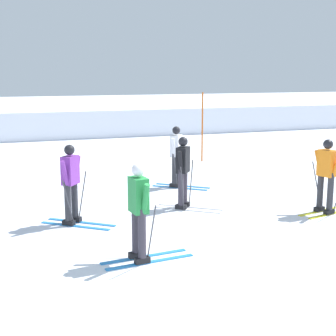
{
  "coord_description": "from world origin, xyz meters",
  "views": [
    {
      "loc": [
        -3.39,
        -6.96,
        3.2
      ],
      "look_at": [
        0.44,
        4.25,
        0.9
      ],
      "focal_mm": 53.36,
      "sensor_mm": 36.0,
      "label": 1
    }
  ],
  "objects_px": {
    "skier_black": "(183,171)",
    "trail_marker_pole": "(202,127)",
    "skier_white": "(176,155)",
    "skier_purple": "(71,182)",
    "skier_orange": "(327,174)",
    "skier_green": "(139,210)"
  },
  "relations": [
    {
      "from": "skier_black",
      "to": "skier_purple",
      "type": "bearing_deg",
      "value": -171.51
    },
    {
      "from": "skier_purple",
      "to": "skier_green",
      "type": "xyz_separation_m",
      "value": [
        0.78,
        -2.51,
        0.0
      ]
    },
    {
      "from": "skier_purple",
      "to": "skier_green",
      "type": "height_order",
      "value": "same"
    },
    {
      "from": "skier_purple",
      "to": "skier_orange",
      "type": "xyz_separation_m",
      "value": [
        5.59,
        -1.04,
        0.0
      ]
    },
    {
      "from": "skier_white",
      "to": "skier_black",
      "type": "bearing_deg",
      "value": -105.74
    },
    {
      "from": "skier_purple",
      "to": "skier_orange",
      "type": "distance_m",
      "value": 5.69
    },
    {
      "from": "skier_orange",
      "to": "trail_marker_pole",
      "type": "distance_m",
      "value": 7.11
    },
    {
      "from": "skier_white",
      "to": "skier_orange",
      "type": "distance_m",
      "value": 4.28
    },
    {
      "from": "skier_green",
      "to": "skier_purple",
      "type": "bearing_deg",
      "value": 107.29
    },
    {
      "from": "skier_green",
      "to": "skier_black",
      "type": "relative_size",
      "value": 1.0
    },
    {
      "from": "skier_white",
      "to": "skier_black",
      "type": "xyz_separation_m",
      "value": [
        -0.61,
        -2.16,
        0.0
      ]
    },
    {
      "from": "skier_orange",
      "to": "skier_black",
      "type": "bearing_deg",
      "value": 153.81
    },
    {
      "from": "skier_green",
      "to": "skier_orange",
      "type": "distance_m",
      "value": 5.03
    },
    {
      "from": "skier_green",
      "to": "skier_orange",
      "type": "relative_size",
      "value": 1.0
    },
    {
      "from": "trail_marker_pole",
      "to": "skier_orange",
      "type": "bearing_deg",
      "value": -89.42
    },
    {
      "from": "skier_orange",
      "to": "skier_black",
      "type": "distance_m",
      "value": 3.26
    },
    {
      "from": "skier_white",
      "to": "skier_green",
      "type": "bearing_deg",
      "value": -116.2
    },
    {
      "from": "skier_purple",
      "to": "skier_green",
      "type": "relative_size",
      "value": 1.0
    },
    {
      "from": "skier_purple",
      "to": "skier_white",
      "type": "height_order",
      "value": "same"
    },
    {
      "from": "skier_black",
      "to": "skier_orange",
      "type": "bearing_deg",
      "value": -26.19
    },
    {
      "from": "skier_black",
      "to": "trail_marker_pole",
      "type": "xyz_separation_m",
      "value": [
        2.85,
        5.67,
        0.32
      ]
    },
    {
      "from": "skier_orange",
      "to": "skier_black",
      "type": "xyz_separation_m",
      "value": [
        -2.92,
        1.44,
        -0.0
      ]
    }
  ]
}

